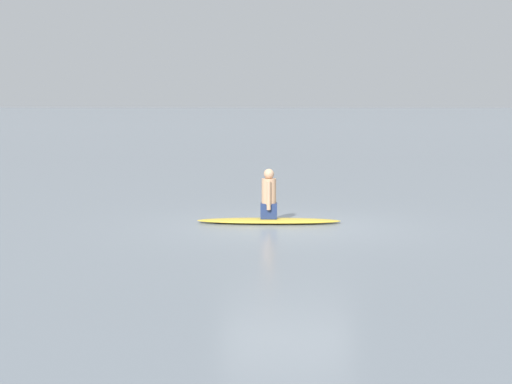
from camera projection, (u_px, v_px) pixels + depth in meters
name	position (u px, v px, depth m)	size (l,w,h in m)	color
ground_plane	(287.00, 227.00, 17.14)	(400.00, 400.00, 0.00)	gray
surfboard	(269.00, 221.00, 17.68)	(2.85, 0.64, 0.09)	gold
person_paddler	(269.00, 196.00, 17.63)	(0.43, 0.33, 0.99)	navy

